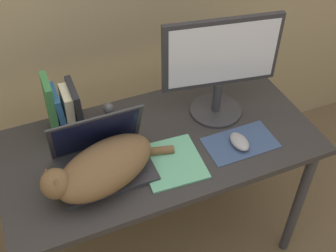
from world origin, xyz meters
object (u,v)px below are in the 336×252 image
cat (102,168)px  notepad (172,162)px  laptop (103,158)px  computer_mouse (240,142)px  webcam (108,109)px  book_row (64,109)px  external_monitor (220,65)px

cat → notepad: cat is taller
laptop → computer_mouse: (0.51, -0.09, -0.03)m
webcam → computer_mouse: bearing=-40.0°
book_row → webcam: bearing=0.8°
cat → external_monitor: 0.59m
cat → notepad: 0.27m
computer_mouse → notepad: size_ratio=0.42×
notepad → webcam: (-0.14, 0.33, 0.04)m
book_row → notepad: 0.47m
cat → book_row: 0.33m
external_monitor → book_row: (-0.59, 0.13, -0.13)m
laptop → book_row: book_row is taller
external_monitor → notepad: (-0.28, -0.19, -0.23)m
laptop → computer_mouse: size_ratio=3.26×
cat → computer_mouse: (0.53, -0.02, -0.06)m
external_monitor → webcam: external_monitor is taller
book_row → webcam: (0.17, 0.00, -0.06)m
laptop → external_monitor: bearing=12.8°
book_row → webcam: book_row is taller
cat → computer_mouse: cat is taller
laptop → webcam: laptop is taller
laptop → book_row: bearing=106.8°
notepad → laptop: bearing=162.2°
external_monitor → notepad: 0.41m
book_row → cat: bearing=-80.1°
cat → webcam: size_ratio=7.08×
laptop → cat: (-0.02, -0.07, 0.03)m
external_monitor → computer_mouse: bearing=-91.9°
external_monitor → computer_mouse: external_monitor is taller
computer_mouse → book_row: bearing=149.6°
cat → external_monitor: size_ratio=1.10×
external_monitor → book_row: bearing=167.2°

